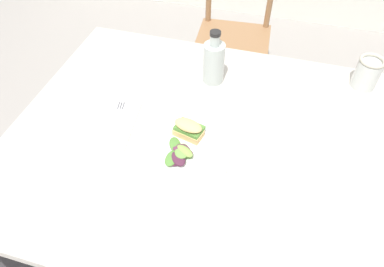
% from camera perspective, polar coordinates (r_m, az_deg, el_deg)
% --- Properties ---
extents(ground_plane, '(8.65, 8.65, 0.00)m').
position_cam_1_polar(ground_plane, '(1.71, -3.49, -17.47)').
color(ground_plane, gray).
extents(dining_table, '(1.19, 0.97, 0.74)m').
position_cam_1_polar(dining_table, '(1.18, 1.55, -4.49)').
color(dining_table, '#BCB7AD').
rests_on(dining_table, ground).
extents(chair_wooden_far, '(0.43, 0.43, 0.87)m').
position_cam_1_polar(chair_wooden_far, '(2.08, 6.67, 15.22)').
color(chair_wooden_far, '#8E6642').
rests_on(chair_wooden_far, ground).
extents(plate_lunch, '(0.26, 0.26, 0.01)m').
position_cam_1_polar(plate_lunch, '(1.06, -0.60, -2.09)').
color(plate_lunch, white).
rests_on(plate_lunch, dining_table).
extents(sandwich_half_front, '(0.10, 0.08, 0.06)m').
position_cam_1_polar(sandwich_half_front, '(1.06, -0.56, 0.77)').
color(sandwich_half_front, '#DBB270').
rests_on(sandwich_half_front, plate_lunch).
extents(salad_mixed_greens, '(0.10, 0.12, 0.03)m').
position_cam_1_polar(salad_mixed_greens, '(1.02, -2.00, -3.12)').
color(salad_mixed_greens, '#518438').
rests_on(salad_mixed_greens, plate_lunch).
extents(napkin_folded, '(0.14, 0.24, 0.00)m').
position_cam_1_polar(napkin_folded, '(1.15, -12.06, 1.63)').
color(napkin_folded, silver).
rests_on(napkin_folded, dining_table).
extents(fork_on_napkin, '(0.06, 0.19, 0.00)m').
position_cam_1_polar(fork_on_napkin, '(1.16, -11.90, 2.37)').
color(fork_on_napkin, silver).
rests_on(fork_on_napkin, napkin_folded).
extents(bottle_cold_brew, '(0.07, 0.07, 0.20)m').
position_cam_1_polar(bottle_cold_brew, '(1.25, 3.49, 11.04)').
color(bottle_cold_brew, '#472819').
rests_on(bottle_cold_brew, dining_table).
extents(mason_jar_iced_tea, '(0.08, 0.08, 0.11)m').
position_cam_1_polar(mason_jar_iced_tea, '(1.37, 26.22, 8.54)').
color(mason_jar_iced_tea, gold).
rests_on(mason_jar_iced_tea, dining_table).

